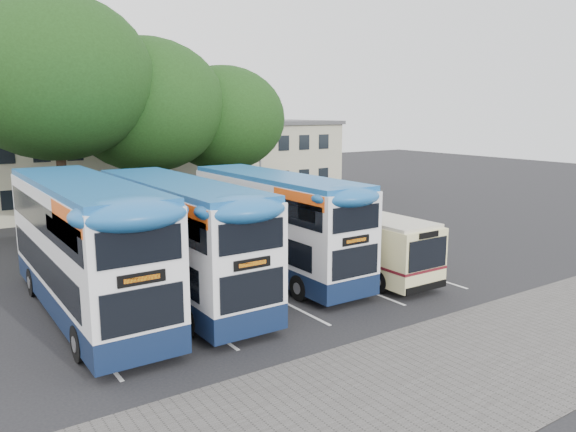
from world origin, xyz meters
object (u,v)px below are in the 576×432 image
(lamp_post, at_px, (260,139))
(tree_mid, at_px, (146,105))
(tree_right, at_px, (223,119))
(bus_dd_left, at_px, (84,242))
(tree_left, at_px, (55,77))
(bus_dd_right, at_px, (275,220))
(bus_dd_mid, at_px, (178,234))
(bus_single, at_px, (348,236))

(lamp_post, height_order, tree_mid, tree_mid)
(tree_right, xyz_separation_m, bus_dd_left, (-12.41, -13.28, -3.91))
(tree_left, bearing_deg, bus_dd_right, -60.49)
(tree_left, bearing_deg, lamp_post, 13.22)
(bus_dd_left, relative_size, bus_dd_mid, 1.05)
(tree_left, bearing_deg, tree_right, 9.77)
(tree_mid, xyz_separation_m, tree_right, (5.25, 0.38, -0.82))
(bus_dd_right, bearing_deg, tree_right, 71.47)
(bus_dd_left, bearing_deg, tree_right, 46.94)
(tree_left, height_order, tree_right, tree_left)
(bus_dd_left, bearing_deg, bus_single, -4.26)
(tree_mid, bearing_deg, bus_single, -73.73)
(tree_mid, height_order, tree_right, tree_mid)
(tree_mid, relative_size, bus_single, 1.24)
(lamp_post, bearing_deg, bus_dd_left, -137.41)
(lamp_post, relative_size, bus_dd_mid, 0.84)
(tree_left, relative_size, bus_dd_mid, 1.20)
(lamp_post, height_order, tree_left, tree_left)
(tree_right, height_order, bus_dd_left, tree_right)
(bus_dd_left, bearing_deg, bus_dd_mid, -3.91)
(bus_single, bearing_deg, bus_dd_right, 157.23)
(tree_right, height_order, bus_single, tree_right)
(bus_dd_left, height_order, bus_dd_right, bus_dd_left)
(tree_mid, bearing_deg, bus_dd_left, -119.03)
(tree_mid, bearing_deg, lamp_post, 12.05)
(bus_dd_right, bearing_deg, tree_mid, 94.36)
(bus_dd_right, bearing_deg, bus_single, -22.77)
(bus_dd_right, relative_size, bus_single, 1.15)
(tree_mid, bearing_deg, bus_dd_right, -85.64)
(tree_right, height_order, bus_dd_mid, tree_right)
(bus_dd_right, distance_m, bus_single, 3.43)
(bus_dd_mid, bearing_deg, bus_single, -4.42)
(bus_dd_mid, bearing_deg, bus_dd_right, 8.15)
(tree_right, bearing_deg, lamp_post, 22.46)
(tree_right, relative_size, bus_dd_right, 0.94)
(tree_left, xyz_separation_m, tree_mid, (5.28, 1.43, -1.37))
(bus_dd_mid, bearing_deg, tree_right, 56.18)
(bus_dd_left, xyz_separation_m, bus_dd_right, (8.11, 0.45, -0.20))
(bus_dd_left, xyz_separation_m, bus_single, (11.16, -0.83, -1.07))
(tree_left, bearing_deg, tree_mid, 15.18)
(bus_dd_mid, bearing_deg, tree_left, 97.23)
(lamp_post, bearing_deg, bus_dd_right, -119.13)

